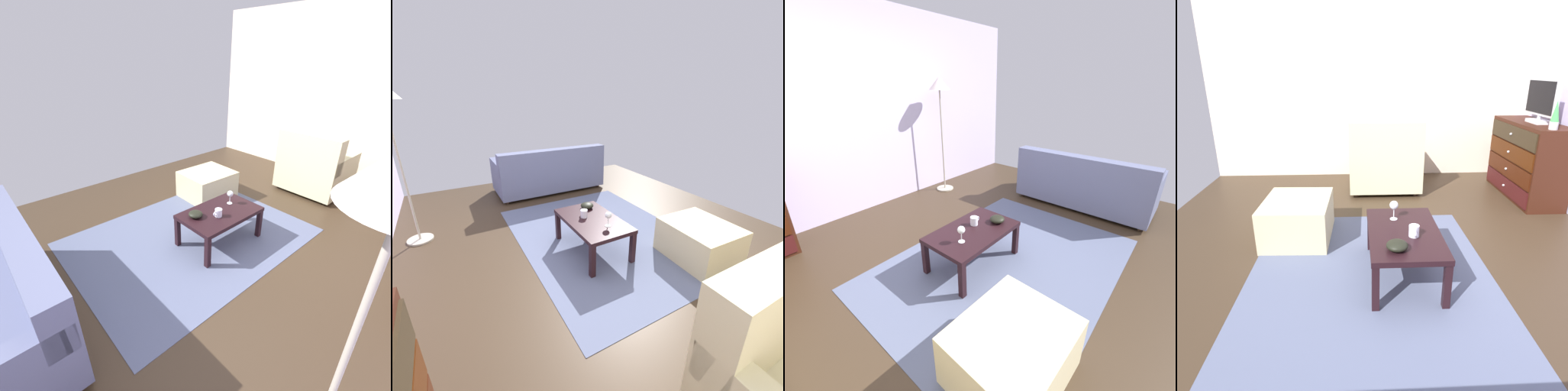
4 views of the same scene
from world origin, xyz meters
TOP-DOWN VIEW (x-y plane):
  - ground_plane at (0.00, 0.00)m, footprint 5.99×4.70m
  - wall_plain_left at (-2.75, 0.00)m, footprint 0.12×4.70m
  - area_rug at (0.20, -0.20)m, footprint 2.60×1.90m
  - dresser at (-1.68, 1.80)m, footprint 1.21×0.49m
  - tv at (-1.61, 1.82)m, footprint 0.62×0.18m
  - lava_lamp at (-1.17, 1.75)m, footprint 0.09×0.09m
  - coffee_table at (-0.00, 0.06)m, footprint 0.87×0.53m
  - wine_glass at (-0.21, -0.00)m, footprint 0.07×0.07m
  - mug at (0.09, 0.11)m, footprint 0.11×0.08m
  - bowl_decorative at (0.28, -0.03)m, footprint 0.15×0.15m
  - armchair at (-1.98, 0.07)m, footprint 0.80×0.90m
  - ottoman at (-0.67, -0.85)m, footprint 0.72×0.62m

SIDE VIEW (x-z plane):
  - ground_plane at x=0.00m, z-range -0.05..0.00m
  - area_rug at x=0.20m, z-range 0.00..0.01m
  - ottoman at x=-0.67m, z-range 0.00..0.38m
  - coffee_table at x=0.00m, z-range 0.14..0.52m
  - armchair at x=-1.98m, z-range -0.10..0.83m
  - bowl_decorative at x=0.28m, z-range 0.38..0.45m
  - mug at x=0.09m, z-range 0.38..0.46m
  - dresser at x=-1.68m, z-range 0.00..0.92m
  - wine_glass at x=-0.21m, z-range 0.42..0.57m
  - lava_lamp at x=-1.17m, z-range 0.90..1.23m
  - tv at x=-1.61m, z-range 0.93..1.42m
  - wall_plain_left at x=-2.75m, z-range 0.00..2.62m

